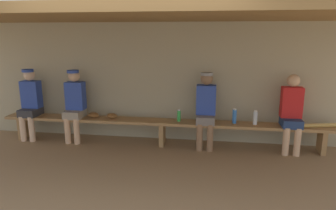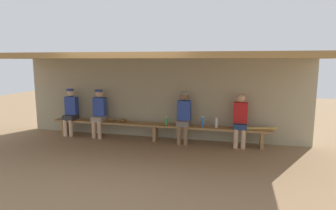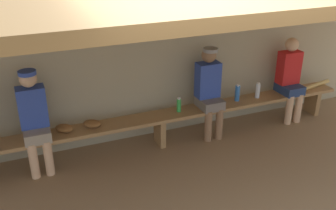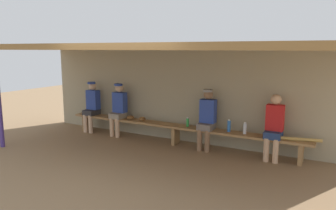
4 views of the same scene
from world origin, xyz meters
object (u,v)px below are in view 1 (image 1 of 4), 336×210
at_px(water_bottle_clear, 179,116).
at_px(water_bottle_blue, 255,118).
at_px(baseball_bat, 322,125).
at_px(bench, 162,124).
at_px(player_near_post, 30,101).
at_px(baseball_glove_dark_brown, 94,115).
at_px(baseball_glove_tan, 112,116).
at_px(player_in_red, 206,107).
at_px(player_rightmost, 75,102).
at_px(water_bottle_orange, 234,116).
at_px(player_leftmost, 292,111).

distance_m(water_bottle_clear, water_bottle_blue, 1.33).
bearing_deg(baseball_bat, water_bottle_blue, 166.81).
bearing_deg(bench, water_bottle_clear, 2.73).
xyz_separation_m(player_near_post, baseball_glove_dark_brown, (1.24, 0.03, -0.24)).
bearing_deg(baseball_glove_tan, bench, -142.28).
bearing_deg(player_in_red, baseball_bat, -0.10).
relative_size(player_in_red, baseball_bat, 1.74).
distance_m(bench, baseball_bat, 2.73).
xyz_separation_m(player_rightmost, baseball_bat, (4.38, -0.00, -0.25)).
distance_m(player_in_red, baseball_glove_tan, 1.74).
relative_size(player_in_red, water_bottle_blue, 5.43).
height_order(bench, player_in_red, player_in_red).
distance_m(bench, player_near_post, 2.58).
distance_m(player_rightmost, baseball_bat, 4.39).
bearing_deg(bench, player_in_red, 0.26).
bearing_deg(player_rightmost, baseball_glove_tan, 1.80).
distance_m(water_bottle_orange, baseball_bat, 1.45).
height_order(player_near_post, baseball_bat, player_near_post).
distance_m(water_bottle_blue, baseball_glove_tan, 2.58).
xyz_separation_m(player_near_post, baseball_bat, (5.28, -0.00, -0.25)).
height_order(player_leftmost, water_bottle_clear, player_leftmost).
height_order(bench, player_near_post, player_near_post).
bearing_deg(player_near_post, player_leftmost, -0.01).
height_order(player_leftmost, baseball_glove_tan, player_leftmost).
bearing_deg(water_bottle_clear, player_leftmost, -0.34).
relative_size(bench, player_in_red, 4.46).
height_order(player_leftmost, baseball_glove_dark_brown, player_leftmost).
bearing_deg(water_bottle_clear, water_bottle_blue, -0.23).
xyz_separation_m(player_near_post, player_rightmost, (0.90, 0.00, 0.00)).
xyz_separation_m(baseball_glove_tan, baseball_bat, (3.68, -0.03, -0.01)).
bearing_deg(water_bottle_clear, baseball_bat, -0.34).
relative_size(bench, player_near_post, 4.46).
bearing_deg(player_leftmost, baseball_glove_dark_brown, 179.46).
distance_m(player_near_post, baseball_glove_dark_brown, 1.26).
xyz_separation_m(player_leftmost, player_in_red, (-1.44, 0.00, 0.02)).
xyz_separation_m(player_in_red, water_bottle_clear, (-0.48, 0.01, -0.18)).
bearing_deg(bench, baseball_glove_dark_brown, 178.42).
height_order(player_leftmost, player_in_red, player_in_red).
height_order(water_bottle_clear, baseball_bat, water_bottle_clear).
bearing_deg(water_bottle_clear, bench, -177.27).
relative_size(water_bottle_blue, water_bottle_orange, 0.93).
height_order(water_bottle_clear, water_bottle_orange, water_bottle_orange).
relative_size(water_bottle_blue, baseball_glove_dark_brown, 1.03).
bearing_deg(baseball_glove_tan, water_bottle_clear, -141.24).
bearing_deg(water_bottle_blue, baseball_bat, -0.47).
xyz_separation_m(bench, water_bottle_orange, (1.28, 0.03, 0.20)).
bearing_deg(player_near_post, player_rightmost, 0.00).
bearing_deg(player_leftmost, baseball_bat, -0.35).
bearing_deg(bench, water_bottle_blue, 0.32).
height_order(player_near_post, water_bottle_clear, player_near_post).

